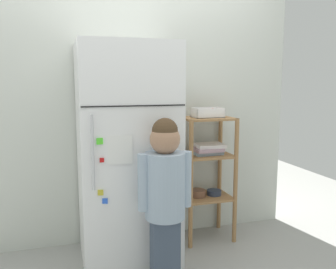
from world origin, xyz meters
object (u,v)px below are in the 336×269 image
at_px(refrigerator, 127,154).
at_px(fruit_bin, 209,114).
at_px(child_standing, 165,185).
at_px(pantry_shelf_unit, 206,165).

height_order(refrigerator, fruit_bin, refrigerator).
bearing_deg(child_standing, refrigerator, 110.54).
bearing_deg(fruit_bin, child_standing, -133.98).
xyz_separation_m(refrigerator, pantry_shelf_unit, (0.71, 0.14, -0.17)).
relative_size(child_standing, pantry_shelf_unit, 1.06).
distance_m(child_standing, pantry_shelf_unit, 0.80).
xyz_separation_m(refrigerator, child_standing, (0.17, -0.45, -0.14)).
relative_size(refrigerator, fruit_bin, 6.70).
height_order(pantry_shelf_unit, fruit_bin, fruit_bin).
height_order(refrigerator, pantry_shelf_unit, refrigerator).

